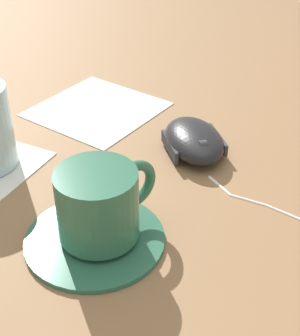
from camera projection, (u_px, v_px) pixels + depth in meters
The scene contains 5 objects.
ground_plane at pixel (78, 181), 0.56m from camera, with size 3.00×3.00×0.00m, color olive.
saucer at pixel (95, 237), 0.48m from camera, with size 0.13×0.13×0.01m, color #2D664C.
coffee_cup at pixel (100, 203), 0.46m from camera, with size 0.07×0.10×0.07m.
computer_mouse at pixel (194, 140), 0.60m from camera, with size 0.12×0.10×0.03m.
napkin_spare at pixel (97, 109), 0.70m from camera, with size 0.15×0.15×0.00m, color white.
Camera 1 is at (-0.39, 0.25, 0.33)m, focal length 55.00 mm.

